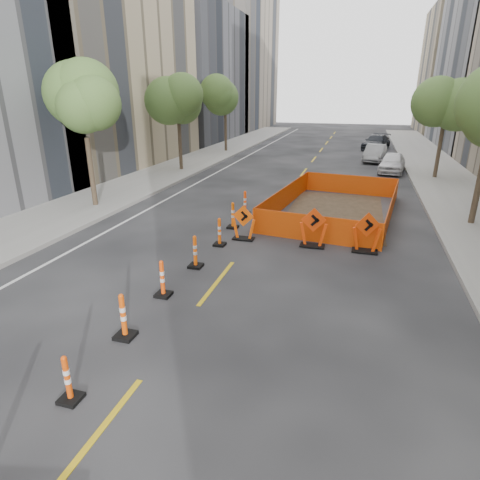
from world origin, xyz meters
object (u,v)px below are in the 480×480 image
(channelizer_2, at_px, (67,379))
(channelizer_6, at_px, (219,232))
(parked_car_mid, at_px, (375,153))
(channelizer_8, at_px, (245,203))
(chevron_sign_left, at_px, (244,223))
(chevron_sign_right, at_px, (367,232))
(channelizer_7, at_px, (233,215))
(channelizer_5, at_px, (195,252))
(channelizer_4, at_px, (162,278))
(parked_car_far, at_px, (376,142))
(parked_car_near, at_px, (392,163))
(channelizer_3, at_px, (123,316))
(chevron_sign_center, at_px, (313,228))

(channelizer_2, xyz_separation_m, channelizer_6, (-0.00, 8.20, 0.04))
(parked_car_mid, bearing_deg, channelizer_8, -100.31)
(chevron_sign_left, height_order, chevron_sign_right, chevron_sign_right)
(channelizer_8, relative_size, parked_car_mid, 0.27)
(channelizer_7, bearing_deg, channelizer_6, -86.13)
(channelizer_5, distance_m, parked_car_mid, 24.17)
(parked_car_mid, bearing_deg, channelizer_6, -96.38)
(chevron_sign_right, bearing_deg, chevron_sign_left, 157.03)
(channelizer_4, distance_m, parked_car_far, 33.63)
(channelizer_7, height_order, parked_car_far, parked_car_far)
(channelizer_7, height_order, parked_car_near, parked_car_near)
(channelizer_2, xyz_separation_m, chevron_sign_right, (5.09, 9.02, 0.25))
(channelizer_2, bearing_deg, channelizer_7, 90.79)
(channelizer_2, height_order, channelizer_3, channelizer_3)
(channelizer_7, distance_m, chevron_sign_right, 5.37)
(channelizer_6, bearing_deg, chevron_sign_right, 9.25)
(channelizer_3, xyz_separation_m, channelizer_5, (0.04, 4.10, -0.02))
(chevron_sign_left, xyz_separation_m, chevron_sign_center, (2.60, -0.02, 0.06))
(channelizer_6, bearing_deg, parked_car_mid, 75.03)
(chevron_sign_right, height_order, parked_car_far, chevron_sign_right)
(channelizer_5, bearing_deg, chevron_sign_left, 75.35)
(channelizer_6, bearing_deg, channelizer_3, -91.24)
(channelizer_4, bearing_deg, channelizer_2, -87.12)
(parked_car_near, bearing_deg, channelizer_3, -98.84)
(chevron_sign_right, distance_m, parked_car_near, 16.07)
(channelizer_5, bearing_deg, channelizer_6, 87.33)
(channelizer_3, xyz_separation_m, channelizer_4, (-0.07, 2.05, -0.03))
(channelizer_8, distance_m, parked_car_mid, 18.30)
(parked_car_near, bearing_deg, channelizer_4, -100.55)
(channelizer_3, height_order, channelizer_6, channelizer_3)
(chevron_sign_center, bearing_deg, channelizer_6, -177.78)
(channelizer_2, bearing_deg, channelizer_4, 92.88)
(channelizer_4, distance_m, channelizer_5, 2.05)
(channelizer_6, distance_m, parked_car_mid, 22.17)
(channelizer_6, bearing_deg, chevron_sign_center, 14.24)
(parked_car_far, bearing_deg, parked_car_mid, -77.54)
(channelizer_3, bearing_deg, parked_car_near, 73.21)
(channelizer_3, height_order, channelizer_8, channelizer_3)
(channelizer_2, relative_size, channelizer_3, 0.86)
(channelizer_2, height_order, chevron_sign_left, chevron_sign_left)
(channelizer_6, distance_m, channelizer_7, 2.05)
(channelizer_2, height_order, channelizer_8, channelizer_8)
(channelizer_6, bearing_deg, channelizer_2, -89.98)
(channelizer_6, xyz_separation_m, chevron_sign_center, (3.26, 0.83, 0.21))
(parked_car_mid, xyz_separation_m, parked_car_far, (0.25, 7.54, 0.03))
(parked_car_near, bearing_deg, channelizer_2, -97.24)
(chevron_sign_center, bearing_deg, chevron_sign_right, -12.00)
(parked_car_mid, bearing_deg, channelizer_4, -94.49)
(channelizer_6, height_order, chevron_sign_right, chevron_sign_right)
(parked_car_far, bearing_deg, parked_car_near, -71.80)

